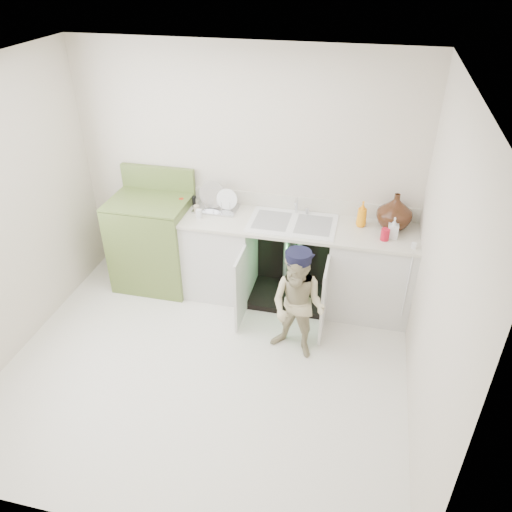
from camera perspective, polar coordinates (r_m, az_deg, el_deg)
The scene contains 5 objects.
ground at distance 4.58m, azimuth -5.83°, elevation -12.61°, with size 3.50×3.50×0.00m, color silver.
room_shell at distance 3.81m, azimuth -6.85°, elevation 0.87°, with size 6.00×5.50×1.26m.
counter_run at distance 5.09m, azimuth 4.41°, elevation -0.41°, with size 2.44×1.02×1.25m.
avocado_stove at distance 5.44m, azimuth -11.62°, elevation 1.71°, with size 0.80×0.65×1.25m.
repair_worker at distance 4.38m, azimuth 4.81°, elevation -5.64°, with size 0.60×0.73×1.06m.
Camera 1 is at (1.18, -3.04, 3.22)m, focal length 35.00 mm.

